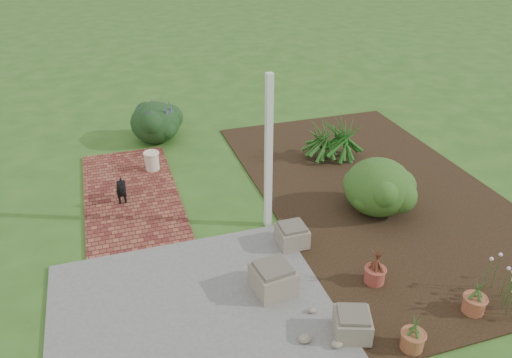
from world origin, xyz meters
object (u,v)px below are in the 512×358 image
object	(u,v)px
stone_trough_near	(352,325)
cream_ceramic_urn	(152,161)
evergreen_shrub	(378,185)
black_dog	(121,189)

from	to	relation	value
stone_trough_near	cream_ceramic_urn	bearing A→B (deg)	108.80
cream_ceramic_urn	evergreen_shrub	distance (m)	4.26
evergreen_shrub	black_dog	bearing A→B (deg)	158.55
black_dog	cream_ceramic_urn	distance (m)	1.22
stone_trough_near	black_dog	xyz separation A→B (m)	(-2.34, 3.94, 0.10)
cream_ceramic_urn	evergreen_shrub	bearing A→B (deg)	-37.76
stone_trough_near	cream_ceramic_urn	world-z (taller)	cream_ceramic_urn
evergreen_shrub	cream_ceramic_urn	bearing A→B (deg)	142.24
black_dog	cream_ceramic_urn	bearing A→B (deg)	61.56
black_dog	evergreen_shrub	xyz separation A→B (m)	(4.01, -1.57, 0.22)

